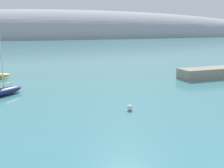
# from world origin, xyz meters

# --- Properties ---
(distant_ridge) EXTENTS (397.99, 73.28, 40.19)m
(distant_ridge) POSITION_xyz_m (12.70, 204.91, 0.00)
(distant_ridge) COLOR #999EA8
(distant_ridge) RESTS_ON ground
(sailboat_navy_mid_mooring) EXTENTS (5.42, 5.31, 8.96)m
(sailboat_navy_mid_mooring) POSITION_xyz_m (-16.92, 27.51, 0.59)
(sailboat_navy_mid_mooring) COLOR navy
(sailboat_navy_mid_mooring) RESTS_ON water
(mooring_buoy_white) EXTENTS (0.64, 0.64, 0.64)m
(mooring_buoy_white) POSITION_xyz_m (-3.43, 15.94, 0.32)
(mooring_buoy_white) COLOR silver
(mooring_buoy_white) RESTS_ON water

